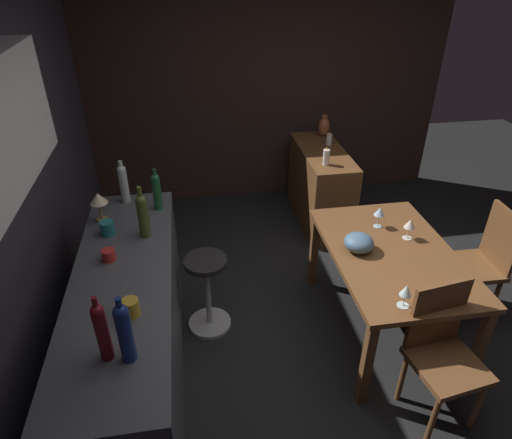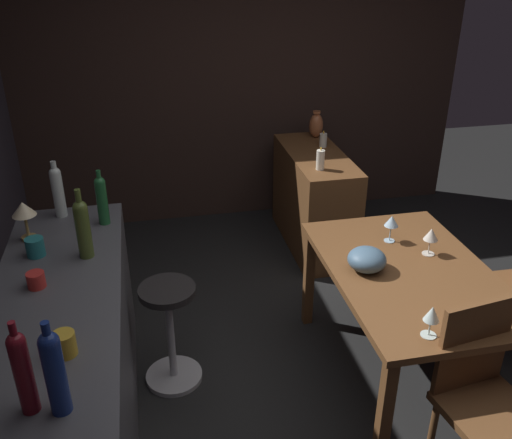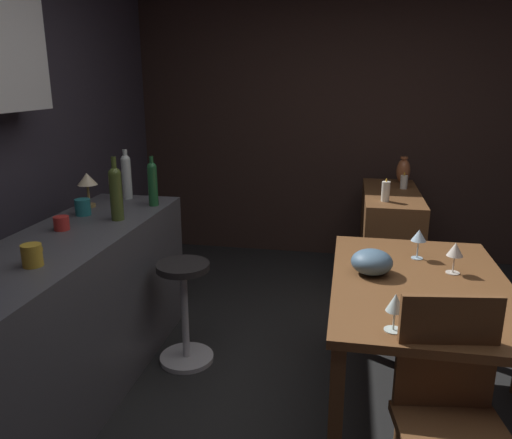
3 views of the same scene
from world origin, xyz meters
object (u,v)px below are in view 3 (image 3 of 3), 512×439
(wine_bottle_olive, at_px, (116,191))
(vase_copper, at_px, (403,171))
(cup_mustard, at_px, (32,255))
(bar_stool, at_px, (185,310))
(wine_glass_left, at_px, (419,236))
(wine_bottle_clear, at_px, (126,175))
(counter_lamp, at_px, (87,182))
(cup_red, at_px, (62,223))
(pillar_candle_short, at_px, (386,191))
(dining_table, at_px, (419,297))
(chair_near_window, at_px, (451,414))
(wine_glass_center, at_px, (395,304))
(wine_glass_right, at_px, (455,250))
(fruit_bowl, at_px, (372,262))
(cup_teal, at_px, (83,207))
(pillar_candle_tall, at_px, (404,182))
(wine_bottle_green, at_px, (153,182))
(sideboard_cabinet, at_px, (388,240))

(wine_bottle_olive, bearing_deg, vase_copper, -44.63)
(cup_mustard, bearing_deg, bar_stool, -28.93)
(wine_glass_left, height_order, wine_bottle_clear, wine_bottle_clear)
(bar_stool, xyz_separation_m, counter_lamp, (0.25, 0.71, 0.72))
(cup_red, distance_m, counter_lamp, 0.52)
(wine_glass_left, distance_m, pillar_candle_short, 1.01)
(dining_table, height_order, wine_bottle_clear, wine_bottle_clear)
(chair_near_window, xyz_separation_m, bar_stool, (0.95, 1.36, -0.16))
(wine_glass_center, relative_size, pillar_candle_short, 0.91)
(wine_glass_right, distance_m, counter_lamp, 2.24)
(wine_glass_center, distance_m, fruit_bowl, 0.60)
(wine_bottle_clear, distance_m, cup_teal, 0.48)
(wine_glass_left, relative_size, vase_copper, 0.72)
(cup_red, bearing_deg, wine_glass_center, -106.95)
(chair_near_window, relative_size, wine_glass_left, 5.59)
(cup_red, height_order, pillar_candle_tall, cup_red)
(wine_bottle_green, height_order, pillar_candle_tall, wine_bottle_green)
(wine_glass_center, bearing_deg, sideboard_cabinet, -3.93)
(wine_bottle_olive, height_order, wine_bottle_clear, wine_bottle_olive)
(wine_glass_right, relative_size, pillar_candle_short, 0.94)
(wine_bottle_olive, distance_m, cup_red, 0.35)
(vase_copper, bearing_deg, wine_glass_right, -177.55)
(wine_bottle_olive, height_order, pillar_candle_tall, wine_bottle_olive)
(pillar_candle_tall, distance_m, pillar_candle_short, 0.51)
(wine_glass_center, distance_m, pillar_candle_short, 1.88)
(dining_table, bearing_deg, wine_glass_center, 162.01)
(counter_lamp, bearing_deg, cup_teal, -161.63)
(cup_mustard, distance_m, vase_copper, 3.19)
(wine_glass_left, distance_m, cup_teal, 1.99)
(wine_glass_center, distance_m, wine_bottle_olive, 1.74)
(wine_bottle_olive, bearing_deg, pillar_candle_tall, -48.57)
(dining_table, relative_size, cup_mustard, 10.69)
(chair_near_window, xyz_separation_m, wine_bottle_clear, (1.47, 1.93, 0.56))
(fruit_bowl, bearing_deg, wine_bottle_clear, 67.02)
(wine_bottle_green, relative_size, cup_red, 2.74)
(chair_near_window, xyz_separation_m, cup_red, (0.71, 1.97, 0.43))
(sideboard_cabinet, xyz_separation_m, wine_glass_center, (-2.21, 0.15, 0.45))
(fruit_bowl, bearing_deg, vase_copper, -9.40)
(wine_glass_right, relative_size, pillar_candle_tall, 1.19)
(sideboard_cabinet, xyz_separation_m, cup_teal, (-1.37, 1.95, 0.54))
(pillar_candle_tall, bearing_deg, wine_glass_left, 177.73)
(wine_glass_left, bearing_deg, wine_bottle_green, 80.71)
(dining_table, bearing_deg, pillar_candle_short, 4.27)
(wine_bottle_olive, height_order, counter_lamp, wine_bottle_olive)
(pillar_candle_tall, xyz_separation_m, pillar_candle_short, (-0.48, 0.18, 0.02))
(wine_glass_right, xyz_separation_m, vase_copper, (1.92, 0.08, 0.07))
(bar_stool, distance_m, wine_glass_left, 1.44)
(wine_glass_left, distance_m, wine_bottle_green, 1.69)
(wine_bottle_olive, bearing_deg, sideboard_cabinet, -49.71)
(cup_red, bearing_deg, wine_glass_left, -80.12)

